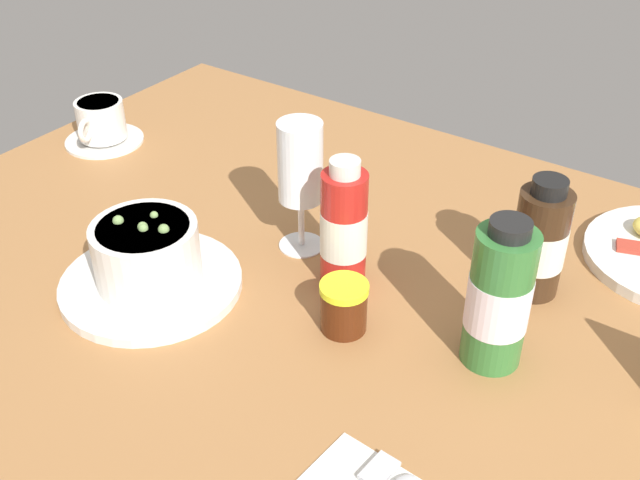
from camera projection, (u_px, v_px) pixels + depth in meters
The scene contains 8 objects.
ground_plane at pixel (307, 276), 94.06cm from camera, with size 110.00×84.00×3.00cm, color #9E6B3D.
porridge_bowl at pixel (148, 261), 87.48cm from camera, with size 21.09×21.09×9.27cm.
coffee_cup at pixel (101, 124), 118.54cm from camera, with size 12.10×12.26×6.83cm.
wine_glass at pixel (300, 168), 90.54cm from camera, with size 5.72×5.72×16.94cm.
jam_jar at pixel (344, 306), 82.15cm from camera, with size 5.29×5.29×5.85cm.
sauce_bottle_green at pixel (499, 298), 75.60cm from camera, with size 6.36×6.36×16.78cm.
sauce_bottle_red at pixel (345, 227), 86.82cm from camera, with size 5.40×5.40×16.10cm.
sauce_bottle_brown at pixel (539, 242), 85.79cm from camera, with size 6.11×6.11×14.60cm.
Camera 1 is at (44.27, -60.82, 55.16)cm, focal length 43.14 mm.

